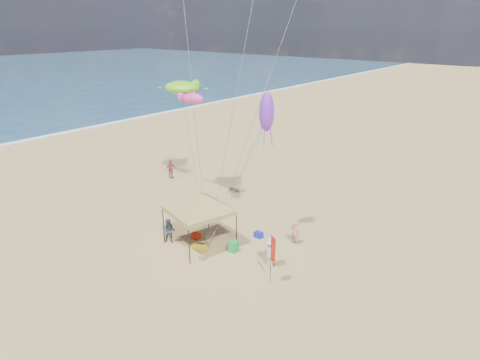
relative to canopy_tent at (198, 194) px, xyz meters
The scene contains 18 objects.
ground 3.79m from the canopy_tent, 27.17° to the right, with size 280.00×280.00×0.00m, color tan.
canopy_tent is the anchor object (origin of this frame).
feather_flag 6.21m from the canopy_tent, ahead, with size 0.41×0.20×2.85m.
cooler_red 3.33m from the canopy_tent, 156.19° to the left, with size 0.54×0.38×0.38m, color red.
cooler_blue 5.03m from the canopy_tent, 52.23° to the left, with size 0.54×0.38×0.38m, color #1623B3.
bag_navy 3.30m from the canopy_tent, 46.47° to the right, with size 0.36×0.36×0.60m, color #0D1B39.
bag_orange 4.78m from the canopy_tent, 124.25° to the left, with size 0.36×0.36×0.60m, color red.
chair_green 3.88m from the canopy_tent, 15.44° to the left, with size 0.50×0.50×0.70m, color #1A933C.
chair_yellow 4.45m from the canopy_tent, 147.01° to the left, with size 0.50×0.50×0.70m, color yellow.
crate_grey 3.82m from the canopy_tent, 41.35° to the right, with size 0.34×0.30×0.28m, color gray.
beach_cart 3.33m from the canopy_tent, 46.03° to the right, with size 0.90×0.50×0.24m, color gold.
person_near_a 6.57m from the canopy_tent, 40.02° to the left, with size 0.56×0.36×1.52m, color tan.
person_near_b 3.25m from the canopy_tent, 142.84° to the right, with size 0.81×0.63×1.66m, color #363E49.
person_near_c 5.64m from the canopy_tent, ahead, with size 1.17×0.67×1.80m, color beige.
person_far_a 12.77m from the canopy_tent, 146.83° to the left, with size 1.01×0.42×1.73m, color #A54C3F.
turtle_kite 10.48m from the canopy_tent, 141.70° to the left, with size 2.91×2.33×0.97m, color #6BE51F.
fish_kite 8.51m from the canopy_tent, 136.71° to the left, with size 1.93×0.96×0.86m, color #FD3BAC.
squid_kite 6.41m from the canopy_tent, 58.39° to the left, with size 0.92×0.92×2.38m, color #7829D5.
Camera 1 is at (15.35, -15.54, 13.08)m, focal length 31.06 mm.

